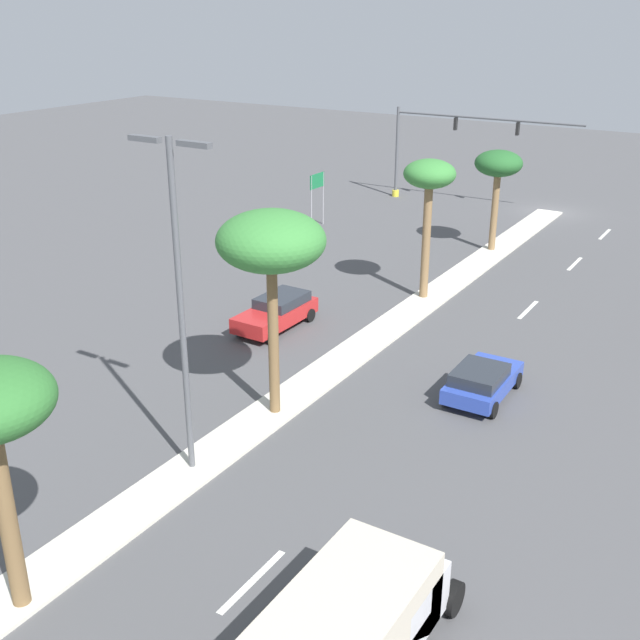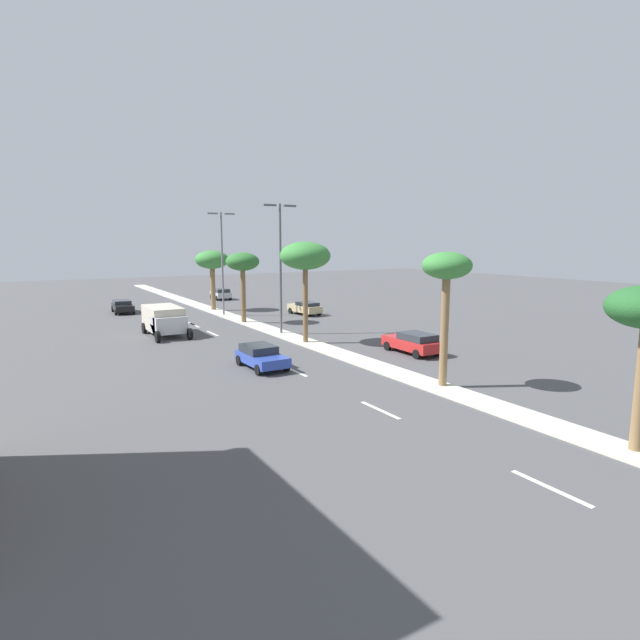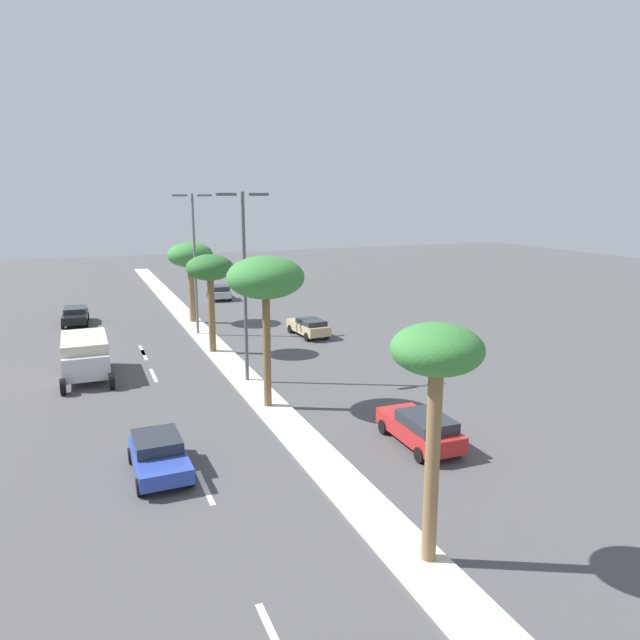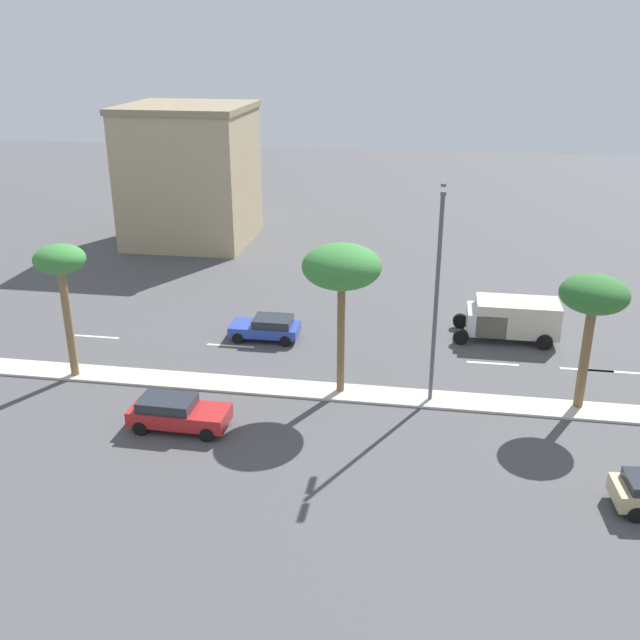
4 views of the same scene
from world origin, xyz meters
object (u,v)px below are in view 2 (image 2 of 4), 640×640
palm_tree_inboard (212,261)px  street_lamp_leading (280,259)px  sedan_tan_rear (305,308)px  box_truck (165,320)px  palm_tree_rear (305,257)px  street_lamp_inboard (222,256)px  sedan_silver_left (221,294)px  sedan_blue_front (261,356)px  palm_tree_center (243,264)px  sedan_black_right (123,306)px  palm_tree_right (447,272)px  sedan_red_far (413,342)px

palm_tree_inboard → street_lamp_leading: (-0.14, -17.30, 0.71)m
sedan_tan_rear → box_truck: size_ratio=0.73×
palm_tree_rear → street_lamp_inboard: 17.22m
sedan_silver_left → sedan_blue_front: size_ratio=0.98×
sedan_silver_left → box_truck: bearing=-119.7°
sedan_tan_rear → palm_tree_center: bearing=-165.7°
sedan_black_right → sedan_blue_front: sedan_blue_front is taller
palm_tree_right → sedan_tan_rear: size_ratio=1.60×
palm_tree_inboard → sedan_blue_front: (-6.36, -26.96, -4.82)m
palm_tree_right → palm_tree_inboard: (-0.13, 35.81, -0.55)m
palm_tree_center → street_lamp_leading: bearing=-86.5°
palm_tree_center → street_lamp_leading: (0.43, -7.06, 0.62)m
sedan_silver_left → box_truck: (-13.27, -23.23, 0.53)m
palm_tree_right → sedan_silver_left: size_ratio=1.77×
sedan_red_far → sedan_silver_left: bearing=89.6°
palm_tree_inboard → sedan_black_right: palm_tree_inboard is taller
palm_tree_center → sedan_silver_left: size_ratio=1.65×
sedan_blue_front → sedan_red_far: bearing=-9.1°
palm_tree_inboard → street_lamp_inboard: bearing=-96.1°
sedan_tan_rear → palm_tree_inboard: bearing=131.2°
palm_tree_right → sedan_red_far: size_ratio=1.56×
sedan_silver_left → sedan_blue_front: 38.80m
sedan_blue_front → street_lamp_leading: bearing=57.2°
palm_tree_center → palm_tree_inboard: bearing=86.8°
sedan_black_right → sedan_blue_front: size_ratio=1.11×
sedan_silver_left → palm_tree_right: bearing=-95.6°
palm_tree_rear → sedan_red_far: palm_tree_rear is taller
sedan_black_right → palm_tree_right: bearing=-76.6°
street_lamp_leading → street_lamp_inboard: 12.75m
palm_tree_center → street_lamp_inboard: 5.72m
sedan_black_right → box_truck: box_truck is taller
palm_tree_rear → box_truck: (-8.34, 8.81, -5.22)m
sedan_tan_rear → sedan_blue_front: bearing=-126.0°
palm_tree_center → box_truck: 9.57m
palm_tree_right → street_lamp_inboard: street_lamp_inboard is taller
sedan_black_right → sedan_silver_left: 15.44m
sedan_blue_front → box_truck: 14.19m
palm_tree_rear → palm_tree_inboard: bearing=89.2°
sedan_red_far → box_truck: bearing=129.6°
sedan_black_right → box_truck: (0.49, -16.24, 0.58)m
palm_tree_right → palm_tree_rear: 14.04m
palm_tree_inboard → sedan_black_right: size_ratio=1.48×
palm_tree_rear → street_lamp_inboard: size_ratio=0.72×
street_lamp_inboard → sedan_blue_front: size_ratio=2.61×
palm_tree_rear → box_truck: palm_tree_rear is taller
palm_tree_right → sedan_black_right: (-9.27, 39.07, -5.37)m
sedan_red_far → box_truck: size_ratio=0.76×
sedan_black_right → box_truck: size_ratio=0.75×
palm_tree_rear → street_lamp_inboard: bearing=90.5°
street_lamp_inboard → sedan_red_far: 25.18m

